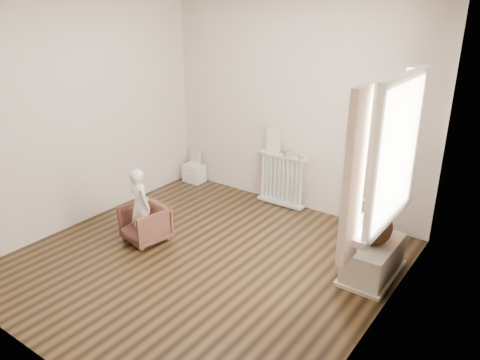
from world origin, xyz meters
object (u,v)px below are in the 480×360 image
Objects in this scene: toy_bench at (373,257)px; plush_cat at (394,188)px; armchair at (145,224)px; child at (140,206)px; radiator at (281,177)px; teddy_bear at (376,213)px; toy_vanity at (194,164)px.

plush_cat reaches higher than toy_bench.
child reaches higher than armchair.
child is 2.50m from toy_bench.
plush_cat is at bearing -30.12° from radiator.
teddy_bear reaches higher than child.
plush_cat is at bearing -38.37° from toy_bench.
armchair is (0.74, -1.68, -0.07)m from toy_vanity.
toy_bench is (2.33, 0.87, -0.25)m from child.
child reaches higher than radiator.
child is at bearing -155.97° from teddy_bear.
child is 2.47m from teddy_bear.
radiator is 1.83m from teddy_bear.
teddy_bear is at bearing -29.60° from radiator.
toy_vanity is 1.84m from armchair.
teddy_bear is at bearing 168.07° from plush_cat.
child is at bearing -66.85° from toy_vanity.
teddy_bear reaches higher than radiator.
radiator is at bearing 172.74° from plush_cat.
armchair is 2.47m from toy_bench.
teddy_bear is (2.30, 0.82, 0.46)m from armchair.
teddy_bear reaches higher than toy_vanity.
toy_vanity is 2.13× the size of plush_cat.
armchair is at bearing -78.02° from child.
plush_cat is (3.21, -0.98, 0.72)m from toy_vanity.
armchair is 0.54× the size of child.
armchair is 0.84× the size of teddy_bear.
child is 1.15× the size of toy_bench.
radiator is 1.48m from toy_vanity.
plush_cat is at bearing -150.99° from child.
toy_bench is (3.07, -0.87, -0.08)m from toy_vanity.
teddy_bear is 2.46× the size of plush_cat.
teddy_bear is at bearing 171.44° from toy_bench.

